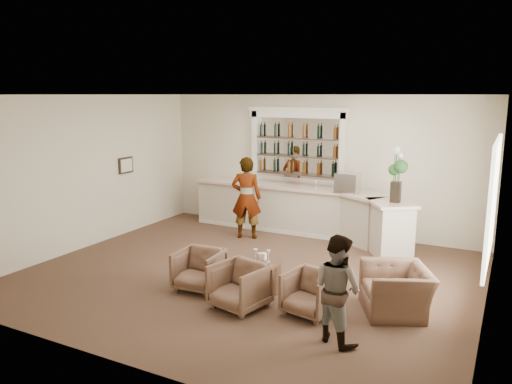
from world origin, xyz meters
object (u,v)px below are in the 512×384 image
bar_counter (302,211)px  cocktail_table (261,276)px  guest (337,289)px  armchair_right (310,293)px  armchair_center (240,286)px  armchair_far (396,290)px  flower_vase (397,171)px  sommelier (246,198)px  armchair_left (199,270)px  espresso_machine (348,183)px

bar_counter → cocktail_table: bar_counter is taller
guest → armchair_right: 0.98m
bar_counter → armchair_center: 4.43m
guest → armchair_right: size_ratio=2.05×
armchair_center → armchair_far: 2.42m
armchair_center → armchair_far: size_ratio=0.72×
flower_vase → sommelier: bearing=-176.0°
armchair_left → armchair_center: 1.06m
cocktail_table → armchair_center: 0.80m
bar_counter → flower_vase: flower_vase is taller
bar_counter → armchair_right: bearing=-66.1°
espresso_machine → guest: bearing=-73.8°
armchair_far → flower_vase: bearing=166.9°
armchair_left → armchair_far: size_ratio=0.70×
bar_counter → guest: (2.42, -4.69, 0.18)m
armchair_left → armchair_right: (2.06, -0.05, -0.01)m
sommelier → flower_vase: size_ratio=1.70×
sommelier → armchair_right: 4.32m
flower_vase → bar_counter: bearing=164.6°
sommelier → flower_vase: flower_vase is taller
armchair_center → armchair_far: armchair_center is taller
sommelier → flower_vase: bearing=164.5°
guest → flower_vase: 4.19m
armchair_left → flower_vase: size_ratio=0.68×
cocktail_table → armchair_center: armchair_center is taller
armchair_right → armchair_far: size_ratio=0.67×
armchair_far → guest: bearing=-48.1°
sommelier → armchair_center: sommelier is taller
cocktail_table → armchair_right: 1.20m
espresso_machine → armchair_far: bearing=-60.7°
cocktail_table → flower_vase: bearing=61.7°
guest → bar_counter: bearing=-36.7°
bar_counter → cocktail_table: 3.65m
bar_counter → armchair_far: bar_counter is taller
armchair_center → bar_counter: bearing=112.7°
cocktail_table → armchair_right: armchair_right is taller
cocktail_table → armchair_right: size_ratio=0.97×
armchair_right → flower_vase: 3.75m
espresso_machine → flower_vase: (1.18, -0.55, 0.41)m
bar_counter → espresso_machine: 1.36m
cocktail_table → sommelier: size_ratio=0.37×
flower_vase → armchair_left: bearing=-127.1°
armchair_left → armchair_right: 2.06m
armchair_right → armchair_far: 1.33m
cocktail_table → sommelier: (-1.76, 2.70, 0.70)m
armchair_far → bar_counter: bearing=-165.4°
sommelier → armchair_far: size_ratio=1.75×
sommelier → armchair_right: bearing=112.2°
guest → armchair_left: (-2.69, 0.68, -0.40)m
bar_counter → armchair_center: bar_counter is taller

